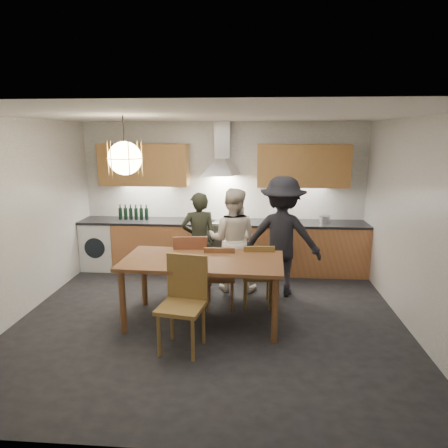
# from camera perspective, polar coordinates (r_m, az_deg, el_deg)

# --- Properties ---
(ground) EXTENTS (5.00, 5.00, 0.00)m
(ground) POSITION_cam_1_polar(r_m,az_deg,el_deg) (5.41, -2.00, -13.42)
(ground) COLOR black
(ground) RESTS_ON ground
(room_shell) EXTENTS (5.02, 4.52, 2.61)m
(room_shell) POSITION_cam_1_polar(r_m,az_deg,el_deg) (4.91, -2.15, 4.79)
(room_shell) COLOR white
(room_shell) RESTS_ON ground
(counter_run) EXTENTS (5.00, 0.62, 0.90)m
(counter_run) POSITION_cam_1_polar(r_m,az_deg,el_deg) (7.07, -0.10, -3.18)
(counter_run) COLOR #D28850
(counter_run) RESTS_ON ground
(range_stove) EXTENTS (0.90, 0.60, 0.92)m
(range_stove) POSITION_cam_1_polar(r_m,az_deg,el_deg) (7.07, -0.30, -3.25)
(range_stove) COLOR silver
(range_stove) RESTS_ON ground
(wall_fixtures) EXTENTS (4.30, 0.54, 1.10)m
(wall_fixtures) POSITION_cam_1_polar(r_m,az_deg,el_deg) (6.93, -0.23, 8.48)
(wall_fixtures) COLOR tan
(wall_fixtures) RESTS_ON ground
(pendant_lamp) EXTENTS (0.43, 0.43, 0.70)m
(pendant_lamp) POSITION_cam_1_polar(r_m,az_deg,el_deg) (4.98, -13.97, 9.10)
(pendant_lamp) COLOR black
(pendant_lamp) RESTS_ON ground
(dining_table) EXTENTS (2.05, 1.09, 0.85)m
(dining_table) POSITION_cam_1_polar(r_m,az_deg,el_deg) (5.07, -3.06, -6.10)
(dining_table) COLOR brown
(dining_table) RESTS_ON ground
(chair_back_left) EXTENTS (0.52, 0.52, 1.02)m
(chair_back_left) POSITION_cam_1_polar(r_m,az_deg,el_deg) (5.66, -4.75, -5.83)
(chair_back_left) COLOR brown
(chair_back_left) RESTS_ON ground
(chair_back_mid) EXTENTS (0.43, 0.43, 0.91)m
(chair_back_mid) POSITION_cam_1_polar(r_m,az_deg,el_deg) (5.50, -0.60, -7.05)
(chair_back_mid) COLOR brown
(chair_back_mid) RESTS_ON ground
(chair_back_right) EXTENTS (0.45, 0.45, 0.92)m
(chair_back_right) POSITION_cam_1_polar(r_m,az_deg,el_deg) (5.56, 4.88, -6.83)
(chair_back_right) COLOR brown
(chair_back_right) RESTS_ON ground
(chair_front) EXTENTS (0.55, 0.55, 1.06)m
(chair_front) POSITION_cam_1_polar(r_m,az_deg,el_deg) (4.57, -5.71, -10.18)
(chair_front) COLOR brown
(chair_front) RESTS_ON ground
(person_left) EXTENTS (0.63, 0.49, 1.52)m
(person_left) POSITION_cam_1_polar(r_m,az_deg,el_deg) (6.29, -3.59, -2.28)
(person_left) COLOR black
(person_left) RESTS_ON ground
(person_mid) EXTENTS (0.84, 0.69, 1.60)m
(person_mid) POSITION_cam_1_polar(r_m,az_deg,el_deg) (6.14, 1.23, -2.26)
(person_mid) COLOR beige
(person_mid) RESTS_ON ground
(person_right) EXTENTS (1.26, 0.86, 1.79)m
(person_right) POSITION_cam_1_polar(r_m,az_deg,el_deg) (5.99, 8.29, -1.82)
(person_right) COLOR black
(person_right) RESTS_ON ground
(mixing_bowl) EXTENTS (0.31, 0.31, 0.07)m
(mixing_bowl) POSITION_cam_1_polar(r_m,az_deg,el_deg) (6.86, 7.87, 0.38)
(mixing_bowl) COLOR silver
(mixing_bowl) RESTS_ON counter_run
(stock_pot) EXTENTS (0.22, 0.22, 0.12)m
(stock_pot) POSITION_cam_1_polar(r_m,az_deg,el_deg) (7.03, 14.14, 0.64)
(stock_pot) COLOR #B8B8BC
(stock_pot) RESTS_ON counter_run
(wine_bottles) EXTENTS (0.54, 0.06, 0.27)m
(wine_bottles) POSITION_cam_1_polar(r_m,az_deg,el_deg) (7.26, -12.82, 1.66)
(wine_bottles) COLOR black
(wine_bottles) RESTS_ON counter_run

